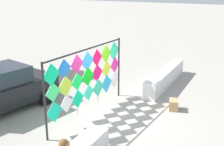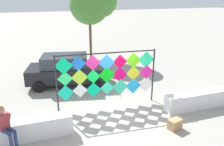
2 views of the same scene
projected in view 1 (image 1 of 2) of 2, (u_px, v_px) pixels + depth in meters
The scene contains 4 objects.
ground at pixel (118, 119), 10.73m from camera, with size 120.00×120.00×0.00m, color #9E998E.
plaza_ledge_right at pixel (165, 77), 14.17m from camera, with size 4.67×0.55×0.76m, color white.
kite_display_rack at pixel (88, 74), 10.66m from camera, with size 4.55×0.43×2.57m.
cardboard_box_large at pixel (174, 105), 11.42m from camera, with size 0.52×0.34×0.41m, color tan.
Camera 1 is at (-8.77, -4.23, 4.81)m, focal length 46.89 mm.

